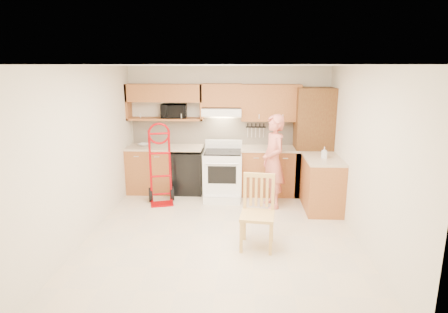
# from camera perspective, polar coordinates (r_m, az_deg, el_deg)

# --- Properties ---
(floor) EXTENTS (4.00, 4.50, 0.02)m
(floor) POSITION_cam_1_polar(r_m,az_deg,el_deg) (5.77, -0.26, -11.97)
(floor) COLOR beige
(floor) RESTS_ON ground
(ceiling) EXTENTS (4.00, 4.50, 0.02)m
(ceiling) POSITION_cam_1_polar(r_m,az_deg,el_deg) (5.20, -0.29, 13.93)
(ceiling) COLOR white
(ceiling) RESTS_ON ground
(wall_back) EXTENTS (4.00, 0.02, 2.50)m
(wall_back) POSITION_cam_1_polar(r_m,az_deg,el_deg) (7.56, 0.70, 4.26)
(wall_back) COLOR beige
(wall_back) RESTS_ON ground
(wall_front) EXTENTS (4.00, 0.02, 2.50)m
(wall_front) POSITION_cam_1_polar(r_m,az_deg,el_deg) (3.20, -2.61, -9.11)
(wall_front) COLOR beige
(wall_front) RESTS_ON ground
(wall_left) EXTENTS (0.02, 4.50, 2.50)m
(wall_left) POSITION_cam_1_polar(r_m,az_deg,el_deg) (5.81, -20.47, 0.52)
(wall_left) COLOR beige
(wall_left) RESTS_ON ground
(wall_right) EXTENTS (0.02, 4.50, 2.50)m
(wall_right) POSITION_cam_1_polar(r_m,az_deg,el_deg) (5.61, 20.70, 0.03)
(wall_right) COLOR beige
(wall_right) RESTS_ON ground
(backsplash) EXTENTS (3.92, 0.03, 0.55)m
(backsplash) POSITION_cam_1_polar(r_m,az_deg,el_deg) (7.54, 0.69, 3.85)
(backsplash) COLOR beige
(backsplash) RESTS_ON wall_back
(lower_cab_left) EXTENTS (0.90, 0.60, 0.90)m
(lower_cab_left) POSITION_cam_1_polar(r_m,az_deg,el_deg) (7.65, -11.10, -2.02)
(lower_cab_left) COLOR #A75E32
(lower_cab_left) RESTS_ON ground
(dishwasher) EXTENTS (0.60, 0.60, 0.85)m
(dishwasher) POSITION_cam_1_polar(r_m,az_deg,el_deg) (7.51, -5.53, -2.32)
(dishwasher) COLOR black
(dishwasher) RESTS_ON ground
(lower_cab_right) EXTENTS (1.14, 0.60, 0.90)m
(lower_cab_right) POSITION_cam_1_polar(r_m,az_deg,el_deg) (7.45, 6.98, -2.30)
(lower_cab_right) COLOR #A75E32
(lower_cab_right) RESTS_ON ground
(countertop_left) EXTENTS (1.50, 0.63, 0.04)m
(countertop_left) POSITION_cam_1_polar(r_m,az_deg,el_deg) (7.47, -9.03, 1.40)
(countertop_left) COLOR #C8B191
(countertop_left) RESTS_ON lower_cab_left
(countertop_right) EXTENTS (1.14, 0.63, 0.04)m
(countertop_right) POSITION_cam_1_polar(r_m,az_deg,el_deg) (7.33, 7.09, 1.23)
(countertop_right) COLOR #C8B191
(countertop_right) RESTS_ON lower_cab_right
(cab_return_right) EXTENTS (0.60, 1.00, 0.90)m
(cab_return_right) POSITION_cam_1_polar(r_m,az_deg,el_deg) (6.81, 14.78, -4.20)
(cab_return_right) COLOR #A75E32
(cab_return_right) RESTS_ON ground
(countertop_return) EXTENTS (0.63, 1.00, 0.04)m
(countertop_return) POSITION_cam_1_polar(r_m,az_deg,el_deg) (6.68, 15.02, -0.36)
(countertop_return) COLOR #C8B191
(countertop_return) RESTS_ON cab_return_right
(pantry_tall) EXTENTS (0.70, 0.60, 2.10)m
(pantry_tall) POSITION_cam_1_polar(r_m,az_deg,el_deg) (7.41, 13.46, 2.12)
(pantry_tall) COLOR brown
(pantry_tall) RESTS_ON ground
(upper_cab_left) EXTENTS (1.50, 0.33, 0.34)m
(upper_cab_left) POSITION_cam_1_polar(r_m,az_deg,el_deg) (7.46, -9.12, 9.61)
(upper_cab_left) COLOR #A75E32
(upper_cab_left) RESTS_ON wall_back
(upper_shelf_mw) EXTENTS (1.50, 0.33, 0.04)m
(upper_shelf_mw) POSITION_cam_1_polar(r_m,az_deg,el_deg) (7.51, -8.98, 5.73)
(upper_shelf_mw) COLOR #A75E32
(upper_shelf_mw) RESTS_ON wall_back
(upper_cab_center) EXTENTS (0.76, 0.33, 0.44)m
(upper_cab_center) POSITION_cam_1_polar(r_m,az_deg,el_deg) (7.31, -0.30, 9.39)
(upper_cab_center) COLOR #A75E32
(upper_cab_center) RESTS_ON wall_back
(upper_cab_right) EXTENTS (1.14, 0.33, 0.70)m
(upper_cab_right) POSITION_cam_1_polar(r_m,az_deg,el_deg) (7.33, 7.22, 8.19)
(upper_cab_right) COLOR #A75E32
(upper_cab_right) RESTS_ON wall_back
(range_hood) EXTENTS (0.76, 0.46, 0.14)m
(range_hood) POSITION_cam_1_polar(r_m,az_deg,el_deg) (7.27, -0.32, 6.91)
(range_hood) COLOR white
(range_hood) RESTS_ON wall_back
(knife_strip) EXTENTS (0.40, 0.05, 0.29)m
(knife_strip) POSITION_cam_1_polar(r_m,az_deg,el_deg) (7.51, 4.89, 4.06)
(knife_strip) COLOR black
(knife_strip) RESTS_ON backsplash
(microwave) EXTENTS (0.51, 0.36, 0.27)m
(microwave) POSITION_cam_1_polar(r_m,az_deg,el_deg) (7.45, -7.69, 6.92)
(microwave) COLOR black
(microwave) RESTS_ON upper_shelf_mw
(range) EXTENTS (0.73, 0.96, 1.07)m
(range) POSITION_cam_1_polar(r_m,az_deg,el_deg) (7.13, -0.20, -2.20)
(range) COLOR white
(range) RESTS_ON ground
(person) EXTENTS (0.57, 0.71, 1.68)m
(person) POSITION_cam_1_polar(r_m,az_deg,el_deg) (6.65, 7.57, -0.78)
(person) COLOR #CB6957
(person) RESTS_ON ground
(hand_truck) EXTENTS (0.64, 0.61, 1.36)m
(hand_truck) POSITION_cam_1_polar(r_m,az_deg,el_deg) (6.90, -9.72, -1.71)
(hand_truck) COLOR #9A0307
(hand_truck) RESTS_ON ground
(dining_chair) EXTENTS (0.51, 0.55, 1.03)m
(dining_chair) POSITION_cam_1_polar(r_m,az_deg,el_deg) (5.22, 5.15, -8.61)
(dining_chair) COLOR tan
(dining_chair) RESTS_ON ground
(soap_bottle) EXTENTS (0.10, 0.10, 0.20)m
(soap_bottle) POSITION_cam_1_polar(r_m,az_deg,el_deg) (6.63, 15.12, 0.59)
(soap_bottle) COLOR white
(soap_bottle) RESTS_ON countertop_return
(bowl) EXTENTS (0.26, 0.26, 0.05)m
(bowl) POSITION_cam_1_polar(r_m,az_deg,el_deg) (7.56, -12.21, 1.76)
(bowl) COLOR white
(bowl) RESTS_ON countertop_left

